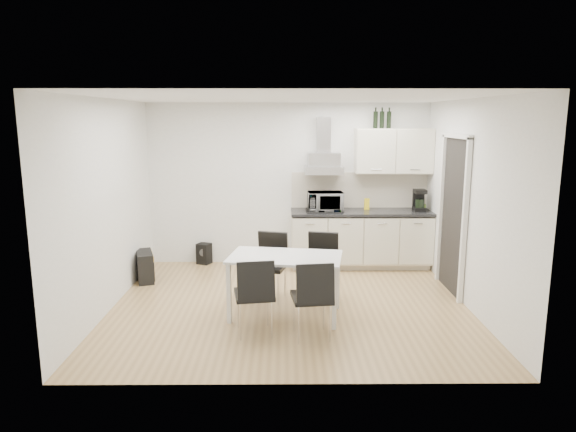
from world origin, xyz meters
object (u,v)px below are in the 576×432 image
(chair_far_right, at_px, (321,268))
(guitar_amp, at_px, (145,266))
(chair_near_right, at_px, (312,298))
(chair_near_left, at_px, (254,295))
(dining_table, at_px, (285,263))
(floor_speaker, at_px, (204,254))
(kitchenette, at_px, (363,216))
(chair_far_left, at_px, (269,267))

(chair_far_right, bearing_deg, guitar_amp, -5.85)
(chair_near_right, height_order, guitar_amp, chair_near_right)
(guitar_amp, bearing_deg, chair_near_left, -66.44)
(dining_table, bearing_deg, chair_far_right, 57.82)
(floor_speaker, bearing_deg, guitar_amp, -105.57)
(chair_far_right, distance_m, floor_speaker, 2.51)
(kitchenette, distance_m, chair_far_left, 2.15)
(chair_near_left, xyz_separation_m, chair_near_right, (0.63, -0.10, 0.00))
(chair_near_right, bearing_deg, floor_speaker, 112.15)
(chair_near_left, bearing_deg, floor_speaker, 100.27)
(dining_table, bearing_deg, floor_speaker, 129.52)
(dining_table, bearing_deg, kitchenette, 68.30)
(chair_far_left, relative_size, chair_near_left, 1.00)
(chair_far_left, bearing_deg, floor_speaker, -41.46)
(chair_near_left, height_order, floor_speaker, chair_near_left)
(chair_near_right, bearing_deg, kitchenette, 63.29)
(chair_far_left, height_order, guitar_amp, chair_far_left)
(chair_far_left, bearing_deg, chair_near_right, 128.22)
(dining_table, relative_size, guitar_amp, 2.53)
(dining_table, xyz_separation_m, floor_speaker, (-1.33, 2.26, -0.49))
(kitchenette, bearing_deg, dining_table, -120.73)
(chair_far_left, xyz_separation_m, guitar_amp, (-1.85, 0.82, -0.22))
(chair_far_left, xyz_separation_m, chair_near_right, (0.50, -1.17, 0.00))
(chair_far_right, distance_m, chair_near_left, 1.33)
(floor_speaker, bearing_deg, chair_far_right, -19.79)
(chair_near_right, bearing_deg, chair_far_left, 105.79)
(floor_speaker, bearing_deg, chair_far_left, -32.61)
(kitchenette, relative_size, floor_speaker, 7.41)
(dining_table, height_order, chair_far_right, chair_far_right)
(chair_near_right, bearing_deg, chair_far_right, 73.80)
(guitar_amp, bearing_deg, chair_near_right, -58.96)
(chair_far_right, bearing_deg, kitchenette, -103.95)
(guitar_amp, bearing_deg, chair_far_left, -42.50)
(dining_table, relative_size, chair_near_left, 1.62)
(dining_table, height_order, guitar_amp, dining_table)
(kitchenette, xyz_separation_m, chair_near_left, (-1.59, -2.61, -0.39))
(chair_far_right, distance_m, guitar_amp, 2.68)
(dining_table, height_order, chair_far_left, chair_far_left)
(kitchenette, relative_size, guitar_amp, 4.48)
(chair_far_left, height_order, chair_near_right, same)
(dining_table, height_order, floor_speaker, dining_table)
(floor_speaker, bearing_deg, dining_table, -35.44)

